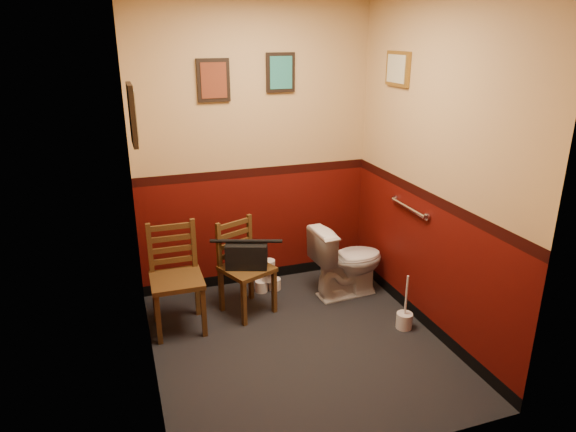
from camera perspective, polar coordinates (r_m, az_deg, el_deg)
The scene contains 16 objects.
floor at distance 4.19m, azimuth 1.14°, elevation -14.09°, with size 2.20×2.40×0.00m, color black.
wall_back at distance 4.73m, azimuth -3.77°, elevation 7.69°, with size 2.20×2.70×0.00m, color #4B0B06.
wall_front at distance 2.59m, azimuth 10.50°, elevation -2.97°, with size 2.20×2.70×0.00m, color #4B0B06.
wall_left at distance 3.41m, azimuth -16.33°, elevation 2.16°, with size 2.40×2.70×0.00m, color #4B0B06.
wall_right at distance 4.12m, azimuth 15.87°, elevation 5.16°, with size 2.40×2.70×0.00m, color #4B0B06.
grab_bar at distance 4.41m, azimuth 13.25°, elevation 0.91°, with size 0.05×0.56×0.06m.
framed_print_back_a at distance 4.54m, azimuth -8.28°, elevation 14.70°, with size 0.28×0.04×0.36m.
framed_print_back_b at distance 4.69m, azimuth -0.83°, elevation 15.66°, with size 0.26×0.04×0.34m.
framed_print_left at distance 3.40m, azimuth -16.90°, elevation 10.73°, with size 0.04×0.30×0.38m.
framed_print_right at distance 4.50m, azimuth 12.09°, elevation 15.71°, with size 0.04×0.34×0.28m.
toilet at distance 4.80m, azimuth 6.62°, elevation -4.98°, with size 0.38×0.69×0.67m, color white.
toilet_brush at distance 4.47m, azimuth 12.80°, elevation -11.15°, with size 0.13×0.13×0.48m.
chair_left at distance 4.31m, azimuth -12.33°, elevation -6.74°, with size 0.42×0.42×0.89m.
chair_right at distance 4.48m, azimuth -4.87°, elevation -5.70°, with size 0.50×0.50×0.83m.
handbag at distance 4.40m, azimuth -4.62°, elevation -4.34°, with size 0.39×0.28×0.26m.
tp_stack at distance 4.91m, azimuth -2.21°, elevation -6.88°, with size 0.25×0.15×0.33m.
Camera 1 is at (-1.21, -3.27, 2.34)m, focal length 32.00 mm.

